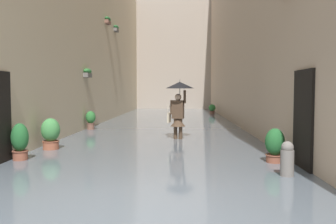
{
  "coord_description": "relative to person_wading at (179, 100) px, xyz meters",
  "views": [
    {
      "loc": [
        -0.76,
        4.99,
        1.76
      ],
      "look_at": [
        -0.25,
        -7.82,
        0.98
      ],
      "focal_mm": 37.78,
      "sensor_mm": 36.0,
      "label": 1
    }
  ],
  "objects": [
    {
      "name": "potted_plant_mid_left",
      "position": [
        -2.22,
        3.81,
        -0.98
      ],
      "size": [
        0.44,
        0.44,
        0.91
      ],
      "color": "brown",
      "rests_on": "ground_plane"
    },
    {
      "name": "building_facade_right",
      "position": [
        4.88,
        -6.53,
        3.41
      ],
      "size": [
        2.04,
        30.81,
        9.72
      ],
      "color": "beige",
      "rests_on": "ground_plane"
    },
    {
      "name": "potted_plant_mid_right",
      "position": [
        3.55,
        2.23,
        -0.92
      ],
      "size": [
        0.52,
        0.52,
        0.99
      ],
      "color": "#9E563D",
      "rests_on": "ground_plane"
    },
    {
      "name": "ground_plane",
      "position": [
        0.65,
        -6.54,
        -1.45
      ],
      "size": [
        67.03,
        67.03,
        0.0
      ],
      "primitive_type": "plane",
      "color": "gray"
    },
    {
      "name": "building_facade_far",
      "position": [
        0.65,
        -20.84,
        5.16
      ],
      "size": [
        10.26,
        1.8,
        13.22
      ],
      "primitive_type": "cube",
      "color": "#A89989",
      "rests_on": "ground_plane"
    },
    {
      "name": "flood_water",
      "position": [
        0.65,
        -6.54,
        -1.39
      ],
      "size": [
        7.46,
        32.81,
        0.13
      ],
      "primitive_type": "cube",
      "color": "slate",
      "rests_on": "ground_plane"
    },
    {
      "name": "mooring_bollard",
      "position": [
        -2.12,
        5.1,
        -1.05
      ],
      "size": [
        0.26,
        0.26,
        0.8
      ],
      "color": "slate",
      "rests_on": "ground_plane"
    },
    {
      "name": "potted_plant_far_left",
      "position": [
        -2.22,
        -13.01,
        -1.0
      ],
      "size": [
        0.49,
        0.49,
        0.8
      ],
      "color": "brown",
      "rests_on": "ground_plane"
    },
    {
      "name": "potted_plant_far_right",
      "position": [
        3.7,
        3.76,
        -0.92
      ],
      "size": [
        0.4,
        0.4,
        1.0
      ],
      "color": "brown",
      "rests_on": "ground_plane"
    },
    {
      "name": "person_wading",
      "position": [
        0.0,
        0.0,
        0.0
      ],
      "size": [
        0.96,
        0.96,
        2.12
      ],
      "color": "black",
      "rests_on": "ground_plane"
    },
    {
      "name": "potted_plant_near_right",
      "position": [
        3.73,
        -2.79,
        -0.94
      ],
      "size": [
        0.41,
        0.41,
        0.9
      ],
      "color": "brown",
      "rests_on": "ground_plane"
    }
  ]
}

